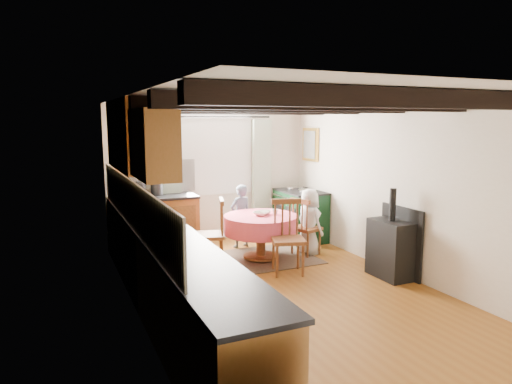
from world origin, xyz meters
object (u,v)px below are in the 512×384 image
chair_near (288,237)px  chair_left (210,233)px  chair_right (306,226)px  cast_iron_stove (391,233)px  child_far (241,216)px  child_right (309,221)px  aga_range (300,215)px  dining_table (261,237)px  cup (275,212)px

chair_near → chair_left: size_ratio=1.03×
chair_right → cast_iron_stove: 1.51m
child_far → child_right: child_far is taller
chair_right → aga_range: size_ratio=0.94×
dining_table → cup: 0.45m
dining_table → cast_iron_stove: bearing=-49.8°
dining_table → cup: size_ratio=12.59×
cast_iron_stove → child_far: cast_iron_stove is taller
chair_near → child_right: (0.77, 0.72, 0.01)m
dining_table → cup: bearing=-5.1°
chair_near → aga_range: bearing=73.2°
child_far → cup: (0.26, -0.77, 0.19)m
aga_range → child_far: bearing=-178.2°
child_far → cup: 0.84m
chair_right → child_far: child_far is taller
cast_iron_stove → child_far: 2.59m
chair_left → dining_table: bearing=107.9°
chair_near → aga_range: 1.90m
chair_right → cast_iron_stove: bearing=179.3°
dining_table → cast_iron_stove: 1.97m
chair_near → chair_left: (-0.89, 0.76, -0.01)m
aga_range → dining_table: bearing=-145.7°
dining_table → child_right: 0.85m
cast_iron_stove → chair_left: bearing=144.7°
aga_range → cup: size_ratio=10.89×
chair_left → chair_right: (1.60, -0.06, -0.04)m
cast_iron_stove → chair_near: bearing=149.1°
chair_left → aga_range: size_ratio=1.02×
chair_right → aga_range: chair_right is taller
aga_range → chair_near: bearing=-125.0°
child_right → cup: 0.63m
chair_left → chair_near: bearing=66.6°
child_far → child_right: bearing=126.1°
dining_table → child_far: (-0.03, 0.75, 0.19)m
chair_near → cup: (0.17, 0.75, 0.21)m
chair_near → chair_right: chair_near is taller
chair_near → child_right: child_right is taller
dining_table → cast_iron_stove: size_ratio=0.93×
aga_range → child_far: size_ratio=0.92×
chair_right → child_far: 1.15m
cast_iron_stove → child_far: bearing=119.9°
dining_table → child_right: (0.83, -0.06, 0.19)m
cup → cast_iron_stove: bearing=-55.1°
cast_iron_stove → cup: cast_iron_stove is taller
chair_near → child_right: size_ratio=0.98×
chair_near → cast_iron_stove: cast_iron_stove is taller
chair_right → cast_iron_stove: size_ratio=0.75×
chair_right → child_far: bearing=23.9°
aga_range → cup: 1.25m
chair_left → child_far: (0.80, 0.76, 0.03)m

